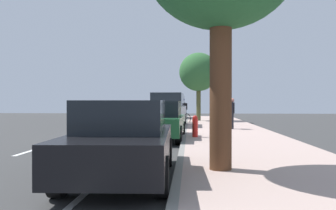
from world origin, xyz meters
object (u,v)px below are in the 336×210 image
Objects in this scene: pedestrian_on_phone at (232,112)px; fire_hydrant at (195,126)px; parked_suv_silver_mid at (168,110)px; parked_sedan_black_nearest at (123,140)px; cyclist_with_backpack at (183,108)px; parked_sedan_green_second at (160,121)px; bicycle_at_curb at (180,118)px; street_tree_mid_block at (199,72)px; parked_suv_white_far at (174,107)px.

pedestrian_on_phone reaches higher than fire_hydrant.
fire_hydrant is (1.46, -6.62, -0.48)m from parked_suv_silver_mid.
cyclist_with_backpack reaches higher than parked_sedan_black_nearest.
pedestrian_on_phone is (3.42, 11.38, 0.24)m from parked_sedan_black_nearest.
bicycle_at_curb is (0.47, 10.47, -0.37)m from parked_sedan_green_second.
fire_hydrant is at bearing 3.80° from parked_sedan_green_second.
fire_hydrant is (1.49, 7.10, -0.20)m from parked_sedan_black_nearest.
street_tree_mid_block is 3.18× the size of pedestrian_on_phone.
bicycle_at_curb is (0.56, 3.76, -0.64)m from parked_suv_silver_mid.
parked_suv_white_far is at bearing 90.11° from parked_sedan_black_nearest.
fire_hydrant is (1.54, -16.32, -0.48)m from parked_suv_white_far.
street_tree_mid_block reaches higher than parked_sedan_green_second.
parked_suv_silver_mid is 2.70× the size of cyclist_with_backpack.
parked_sedan_black_nearest is at bearing -90.15° from parked_suv_silver_mid.
parked_suv_white_far is 0.96× the size of street_tree_mid_block.
bicycle_at_curb is 10.42m from fire_hydrant.
parked_suv_silver_mid is 4.11m from pedestrian_on_phone.
pedestrian_on_phone is (3.29, 4.37, 0.24)m from parked_sedan_green_second.
parked_sedan_black_nearest is 1.00× the size of parked_sedan_green_second.
parked_sedan_green_second is at bearing 88.96° from parked_sedan_black_nearest.
street_tree_mid_block reaches higher than cyclist_with_backpack.
parked_suv_white_far is at bearing 90.47° from parked_suv_silver_mid.
street_tree_mid_block is (1.79, 12.29, 2.88)m from parked_sedan_green_second.
parked_suv_white_far reaches higher than pedestrian_on_phone.
cyclist_with_backpack reaches higher than parked_sedan_green_second.
parked_sedan_green_second is 0.90× the size of street_tree_mid_block.
parked_sedan_black_nearest is 2.53× the size of cyclist_with_backpack.
parked_suv_silver_mid is 1.00× the size of parked_suv_white_far.
parked_suv_white_far is (-0.08, 9.71, 0.00)m from parked_suv_silver_mid.
bicycle_at_curb is at bearing -125.86° from street_tree_mid_block.
cyclist_with_backpack is 1.13× the size of pedestrian_on_phone.
parked_sedan_green_second is 0.94× the size of parked_suv_silver_mid.
pedestrian_on_phone is at bearing 73.27° from parked_sedan_black_nearest.
parked_sedan_black_nearest is 7.26m from fire_hydrant.
pedestrian_on_phone is at bearing -73.95° from parked_suv_white_far.
parked_sedan_black_nearest is 19.61m from street_tree_mid_block.
parked_sedan_green_second is 2.91× the size of bicycle_at_curb.
parked_sedan_black_nearest is at bearing -92.75° from cyclist_with_backpack.
parked_sedan_black_nearest reaches higher than bicycle_at_curb.
parked_sedan_black_nearest and parked_sedan_green_second have the same top height.
bicycle_at_curb is at bearing 88.04° from parked_sedan_black_nearest.
parked_sedan_green_second is at bearing -176.20° from fire_hydrant.
fire_hydrant is at bearing -114.26° from pedestrian_on_phone.
fire_hydrant is (0.68, -9.92, -0.53)m from cyclist_with_backpack.
pedestrian_on_phone is (1.51, -7.93, -2.64)m from street_tree_mid_block.
parked_sedan_green_second is 10.49m from bicycle_at_curb.
parked_sedan_black_nearest is at bearing -89.89° from parked_suv_white_far.
bicycle_at_curb is (0.60, 17.48, -0.37)m from parked_sedan_black_nearest.
pedestrian_on_phone is (3.46, -12.04, -0.03)m from parked_suv_white_far.
street_tree_mid_block is (1.96, -4.12, 2.61)m from parked_suv_white_far.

